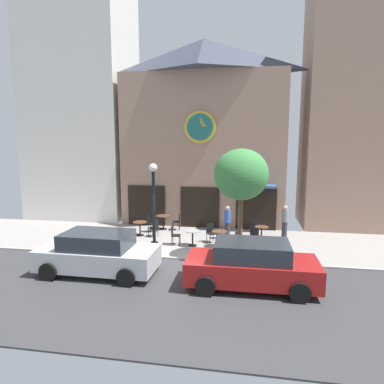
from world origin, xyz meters
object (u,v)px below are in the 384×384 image
object	(u,v)px
street_tree	(241,175)
cafe_chair_near_lamp	(151,222)
cafe_table_center_left	(140,226)
street_lamp	(154,207)
cafe_chair_near_tree	(174,234)
cafe_chair_under_awning	(155,227)
cafe_table_center_right	(193,235)
parked_car_silver	(98,253)
cafe_table_leftmost	(163,219)
cafe_chair_by_entrance	(236,239)
cafe_table_center	(262,231)
cafe_chair_outer	(178,220)
pedestrian_grey	(285,222)
cafe_chair_mid_row	(254,227)
parked_car_red	(252,265)
cafe_chair_right_end	(255,235)
pedestrian_blue	(227,222)
cafe_chair_corner	(211,231)
cafe_table_rightmost	(220,236)

from	to	relation	value
street_tree	cafe_chair_near_lamp	distance (m)	6.55
cafe_table_center_left	street_lamp	bearing A→B (deg)	-56.97
street_lamp	cafe_chair_near_tree	distance (m)	1.82
street_lamp	cafe_chair_under_awning	size ratio (longest dim) A/B	4.29
cafe_chair_near_lamp	cafe_chair_under_awning	distance (m)	0.98
cafe_table_center_left	cafe_table_center_right	size ratio (longest dim) A/B	1.00
cafe_table_center_right	parked_car_silver	xyz separation A→B (m)	(-2.87, -3.79, 0.25)
street_lamp	cafe_table_leftmost	world-z (taller)	street_lamp
street_tree	cafe_chair_by_entrance	bearing A→B (deg)	100.29
cafe_table_center	cafe_table_leftmost	bearing A→B (deg)	164.15
street_tree	cafe_chair_under_awning	bearing A→B (deg)	149.91
cafe_chair_outer	parked_car_silver	bearing A→B (deg)	-103.93
street_tree	pedestrian_grey	world-z (taller)	street_tree
cafe_table_center_left	parked_car_silver	distance (m)	5.05
cafe_table_center_right	cafe_chair_mid_row	world-z (taller)	cafe_chair_mid_row
parked_car_red	cafe_chair_by_entrance	bearing A→B (deg)	99.73
cafe_chair_right_end	pedestrian_grey	bearing A→B (deg)	46.10
pedestrian_blue	cafe_chair_near_tree	bearing A→B (deg)	-151.22
street_lamp	cafe_chair_corner	bearing A→B (deg)	33.19
cafe_chair_outer	cafe_table_center_right	bearing A→B (deg)	-64.49
cafe_table_center_left	cafe_chair_right_end	distance (m)	5.83
cafe_table_rightmost	parked_car_red	xyz separation A→B (m)	(1.40, -4.09, 0.23)
cafe_table_leftmost	pedestrian_blue	world-z (taller)	pedestrian_blue
cafe_chair_by_entrance	pedestrian_blue	xyz separation A→B (m)	(-0.50, 1.68, 0.33)
cafe_chair_corner	cafe_table_leftmost	bearing A→B (deg)	145.58
pedestrian_blue	pedestrian_grey	world-z (taller)	same
cafe_chair_near_tree	cafe_chair_mid_row	xyz separation A→B (m)	(3.72, 1.94, 0.00)
cafe_table_center	cafe_chair_under_awning	size ratio (longest dim) A/B	0.84
parked_car_red	cafe_chair_under_awning	bearing A→B (deg)	132.47
cafe_chair_corner	cafe_chair_under_awning	distance (m)	2.95
cafe_table_center	pedestrian_grey	xyz separation A→B (m)	(1.15, 0.78, 0.35)
cafe_chair_mid_row	cafe_chair_corner	size ratio (longest dim) A/B	1.00
cafe_table_center	cafe_chair_near_lamp	distance (m)	5.83
cafe_table_rightmost	pedestrian_blue	bearing A→B (deg)	78.59
cafe_table_center_right	pedestrian_grey	bearing A→B (deg)	24.36
street_lamp	street_tree	distance (m)	4.10
cafe_chair_mid_row	parked_car_red	bearing A→B (deg)	-91.90
street_tree	cafe_chair_right_end	size ratio (longest dim) A/B	5.02
street_tree	cafe_chair_near_tree	bearing A→B (deg)	155.81
street_lamp	parked_car_red	xyz separation A→B (m)	(4.23, -3.23, -1.20)
cafe_chair_near_lamp	cafe_chair_outer	xyz separation A→B (m)	(1.33, 0.63, 0.00)
street_lamp	pedestrian_grey	world-z (taller)	street_lamp
pedestrian_blue	cafe_table_leftmost	bearing A→B (deg)	159.87
cafe_chair_right_end	parked_car_silver	world-z (taller)	parked_car_silver
street_tree	cafe_table_center_left	xyz separation A→B (m)	(-5.13, 2.59, -2.94)
cafe_chair_near_tree	pedestrian_blue	bearing A→B (deg)	28.78
cafe_chair_near_lamp	cafe_chair_right_end	world-z (taller)	same
cafe_table_center	cafe_chair_near_lamp	xyz separation A→B (m)	(-5.77, 0.86, 0.02)
cafe_chair_by_entrance	pedestrian_blue	bearing A→B (deg)	106.44
cafe_table_center_right	pedestrian_grey	size ratio (longest dim) A/B	0.43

